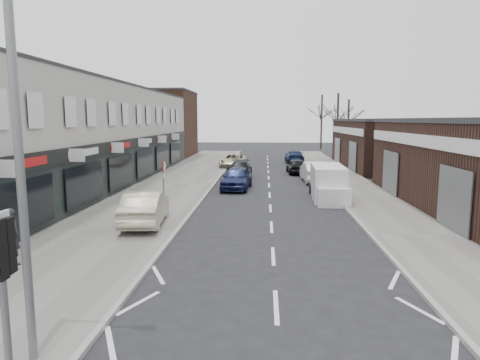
# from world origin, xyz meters

# --- Properties ---
(ground) EXTENTS (160.00, 160.00, 0.00)m
(ground) POSITION_xyz_m (0.00, 0.00, 0.00)
(ground) COLOR black
(ground) RESTS_ON ground
(pavement_left) EXTENTS (5.50, 64.00, 0.12)m
(pavement_left) POSITION_xyz_m (-6.75, 22.00, 0.06)
(pavement_left) COLOR slate
(pavement_left) RESTS_ON ground
(pavement_right) EXTENTS (3.50, 64.00, 0.12)m
(pavement_right) POSITION_xyz_m (5.75, 22.00, 0.06)
(pavement_right) COLOR slate
(pavement_right) RESTS_ON ground
(shop_terrace_left) EXTENTS (8.00, 41.00, 7.10)m
(shop_terrace_left) POSITION_xyz_m (-13.50, 19.50, 3.55)
(shop_terrace_left) COLOR beige
(shop_terrace_left) RESTS_ON ground
(brick_block_far) EXTENTS (8.00, 10.00, 8.00)m
(brick_block_far) POSITION_xyz_m (-13.50, 45.00, 4.00)
(brick_block_far) COLOR #482C1F
(brick_block_far) RESTS_ON ground
(right_unit_far) EXTENTS (10.00, 16.00, 4.50)m
(right_unit_far) POSITION_xyz_m (12.50, 34.00, 2.25)
(right_unit_far) COLOR #362118
(right_unit_far) RESTS_ON ground
(tree_far_a) EXTENTS (3.60, 3.60, 8.00)m
(tree_far_a) POSITION_xyz_m (9.00, 48.00, 0.00)
(tree_far_a) COLOR #382D26
(tree_far_a) RESTS_ON ground
(tree_far_b) EXTENTS (3.60, 3.60, 7.50)m
(tree_far_b) POSITION_xyz_m (11.50, 54.00, 0.00)
(tree_far_b) COLOR #382D26
(tree_far_b) RESTS_ON ground
(tree_far_c) EXTENTS (3.60, 3.60, 8.50)m
(tree_far_c) POSITION_xyz_m (8.50, 60.00, 0.00)
(tree_far_c) COLOR #382D26
(tree_far_c) RESTS_ON ground
(traffic_light) EXTENTS (0.28, 0.60, 3.10)m
(traffic_light) POSITION_xyz_m (-4.40, -2.02, 2.41)
(traffic_light) COLOR slate
(traffic_light) RESTS_ON pavement_left
(street_lamp) EXTENTS (2.23, 0.22, 8.00)m
(street_lamp) POSITION_xyz_m (-4.53, -0.80, 4.62)
(street_lamp) COLOR slate
(street_lamp) RESTS_ON pavement_left
(warning_sign) EXTENTS (0.12, 0.80, 2.70)m
(warning_sign) POSITION_xyz_m (-5.16, 12.00, 2.20)
(warning_sign) COLOR slate
(warning_sign) RESTS_ON pavement_left
(white_van) EXTENTS (1.96, 5.12, 1.97)m
(white_van) POSITION_xyz_m (3.40, 16.82, 0.93)
(white_van) COLOR white
(white_van) RESTS_ON ground
(sedan_on_pavement) EXTENTS (2.00, 4.57, 1.46)m
(sedan_on_pavement) POSITION_xyz_m (-5.49, 9.78, 0.85)
(sedan_on_pavement) COLOR #B4AF90
(sedan_on_pavement) RESTS_ON pavement_left
(pedestrian) EXTENTS (0.76, 0.62, 1.82)m
(pedestrian) POSITION_xyz_m (-8.16, 4.29, 1.03)
(pedestrian) COLOR black
(pedestrian) RESTS_ON pavement_left
(parked_car_left_a) EXTENTS (2.11, 4.56, 1.51)m
(parked_car_left_a) POSITION_xyz_m (-2.20, 20.17, 0.76)
(parked_car_left_a) COLOR #161E46
(parked_car_left_a) RESTS_ON ground
(parked_car_left_b) EXTENTS (1.89, 4.59, 1.33)m
(parked_car_left_b) POSITION_xyz_m (-2.29, 25.75, 0.66)
(parked_car_left_b) COLOR black
(parked_car_left_b) RESTS_ON ground
(parked_car_left_c) EXTENTS (2.66, 4.99, 1.33)m
(parked_car_left_c) POSITION_xyz_m (-3.40, 33.30, 0.67)
(parked_car_left_c) COLOR #BDB897
(parked_car_left_c) RESTS_ON ground
(parked_car_right_a) EXTENTS (1.83, 4.75, 1.54)m
(parked_car_right_a) POSITION_xyz_m (3.38, 23.91, 0.77)
(parked_car_right_a) COLOR silver
(parked_car_right_a) RESTS_ON ground
(parked_car_right_b) EXTENTS (1.75, 3.94, 1.32)m
(parked_car_right_b) POSITION_xyz_m (2.43, 28.80, 0.66)
(parked_car_right_b) COLOR black
(parked_car_right_b) RESTS_ON ground
(parked_car_right_c) EXTENTS (1.96, 4.71, 1.36)m
(parked_car_right_c) POSITION_xyz_m (2.86, 38.12, 0.68)
(parked_car_right_c) COLOR #152244
(parked_car_right_c) RESTS_ON ground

